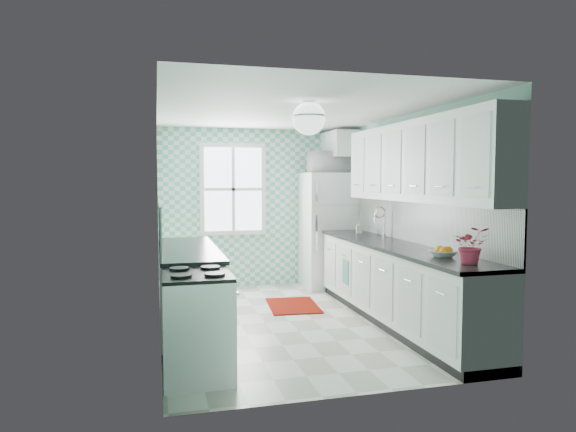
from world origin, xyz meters
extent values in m
cube|color=silver|center=(0.00, 0.00, -0.01)|extent=(3.00, 4.40, 0.02)
cube|color=white|center=(0.00, 0.00, 2.51)|extent=(3.00, 4.40, 0.02)
cube|color=#88C7B1|center=(0.00, 2.21, 1.25)|extent=(3.00, 0.02, 2.50)
cube|color=#88C7B1|center=(0.00, -2.21, 1.25)|extent=(3.00, 0.02, 2.50)
cube|color=#88C7B1|center=(-1.51, 0.00, 1.25)|extent=(0.02, 4.40, 2.50)
cube|color=#88C7B1|center=(1.51, 0.00, 1.25)|extent=(0.02, 4.40, 2.50)
cube|color=#5ABEA2|center=(0.00, 2.19, 1.25)|extent=(3.00, 0.01, 2.50)
cube|color=white|center=(-0.35, 2.17, 1.55)|extent=(1.04, 0.05, 1.44)
cube|color=white|center=(-0.35, 2.15, 1.55)|extent=(0.90, 0.02, 1.30)
cube|color=white|center=(1.49, -0.40, 1.20)|extent=(0.02, 3.60, 0.51)
cube|color=white|center=(-1.49, -0.07, 1.20)|extent=(0.02, 2.15, 0.51)
cube|color=white|center=(1.33, -0.60, 1.90)|extent=(0.33, 3.20, 0.90)
cube|color=white|center=(1.30, 1.83, 2.25)|extent=(0.40, 0.74, 0.40)
cylinder|color=silver|center=(0.00, -0.80, 2.48)|extent=(0.14, 0.14, 0.04)
cylinder|color=silver|center=(0.00, -0.80, 2.41)|extent=(0.02, 0.02, 0.12)
sphere|color=white|center=(0.00, -0.80, 2.32)|extent=(0.34, 0.34, 0.34)
cube|color=white|center=(1.20, -0.40, 0.45)|extent=(0.60, 3.60, 0.90)
cube|color=black|center=(1.19, -0.40, 0.92)|extent=(0.63, 3.60, 0.04)
cube|color=white|center=(-1.20, -0.07, 0.45)|extent=(0.60, 2.15, 0.90)
cube|color=black|center=(-1.19, -0.07, 0.92)|extent=(0.63, 2.15, 0.04)
cube|color=white|center=(1.11, 1.81, 0.90)|extent=(0.79, 0.74, 1.81)
cube|color=silver|center=(1.11, 1.43, 1.32)|extent=(0.77, 0.01, 0.02)
cube|color=silver|center=(0.79, 1.41, 1.54)|extent=(0.03, 0.03, 0.30)
cube|color=silver|center=(0.79, 1.41, 0.90)|extent=(0.03, 0.03, 0.54)
cube|color=silver|center=(-1.20, -1.47, 0.45)|extent=(0.58, 0.74, 0.87)
cube|color=black|center=(-1.20, -1.47, 0.89)|extent=(0.58, 0.74, 0.03)
cube|color=black|center=(-0.91, -1.47, 0.50)|extent=(0.01, 0.48, 0.29)
cube|color=silver|center=(1.20, 0.37, 0.92)|extent=(0.57, 0.48, 0.12)
cylinder|color=silver|center=(1.41, 0.37, 1.12)|extent=(0.02, 0.02, 0.30)
torus|color=silver|center=(1.33, 0.37, 1.31)|extent=(0.16, 0.02, 0.16)
cube|color=#650E0B|center=(0.24, 0.70, 0.01)|extent=(0.73, 0.98, 0.01)
cube|color=#57A088|center=(0.89, 0.44, 0.48)|extent=(0.09, 0.21, 0.32)
imported|color=white|center=(1.20, -1.40, 0.97)|extent=(0.26, 0.26, 0.06)
imported|color=#AE030F|center=(1.20, -1.86, 1.11)|extent=(0.38, 0.36, 0.34)
imported|color=#839EBA|center=(1.25, 0.88, 1.03)|extent=(0.10, 0.10, 0.18)
imported|color=white|center=(1.11, 1.81, 1.97)|extent=(0.62, 0.44, 0.33)
camera|label=1|loc=(-1.52, -5.86, 1.69)|focal=32.00mm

